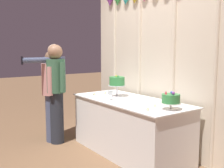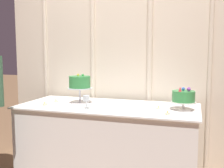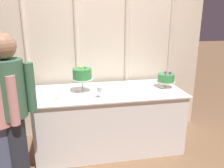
# 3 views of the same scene
# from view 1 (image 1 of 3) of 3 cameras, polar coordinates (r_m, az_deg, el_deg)

# --- Properties ---
(ground_plane) EXTENTS (24.00, 24.00, 0.00)m
(ground_plane) POSITION_cam_1_polar(r_m,az_deg,el_deg) (4.04, 2.53, -14.70)
(ground_plane) COLOR #846042
(draped_curtain) EXTENTS (3.00, 0.15, 2.67)m
(draped_curtain) POSITION_cam_1_polar(r_m,az_deg,el_deg) (4.15, 9.30, 5.95)
(draped_curtain) COLOR beige
(draped_curtain) RESTS_ON ground_plane
(cake_table) EXTENTS (1.89, 0.83, 0.80)m
(cake_table) POSITION_cam_1_polar(r_m,az_deg,el_deg) (3.96, 3.71, -9.02)
(cake_table) COLOR white
(cake_table) RESTS_ON ground_plane
(cake_display_nearleft) EXTENTS (0.27, 0.27, 0.33)m
(cake_display_nearleft) POSITION_cam_1_polar(r_m,az_deg,el_deg) (4.11, 1.06, 0.39)
(cake_display_nearleft) COLOR silver
(cake_display_nearleft) RESTS_ON cake_table
(cake_display_nearright) EXTENTS (0.24, 0.24, 0.23)m
(cake_display_nearright) POSITION_cam_1_polar(r_m,az_deg,el_deg) (3.30, 12.35, -3.22)
(cake_display_nearright) COLOR silver
(cake_display_nearright) RESTS_ON cake_table
(wine_glass) EXTENTS (0.07, 0.07, 0.14)m
(wine_glass) POSITION_cam_1_polar(r_m,az_deg,el_deg) (3.83, -0.37, -1.95)
(wine_glass) COLOR silver
(wine_glass) RESTS_ON cake_table
(tealight_far_left) EXTENTS (0.05, 0.05, 0.04)m
(tealight_far_left) POSITION_cam_1_polar(r_m,az_deg,el_deg) (4.27, -3.79, -2.21)
(tealight_far_left) COLOR beige
(tealight_far_left) RESTS_ON cake_table
(tealight_near_left) EXTENTS (0.04, 0.04, 0.04)m
(tealight_near_left) POSITION_cam_1_polar(r_m,az_deg,el_deg) (4.36, -1.42, -2.01)
(tealight_near_left) COLOR beige
(tealight_near_left) RESTS_ON cake_table
(tealight_near_right) EXTENTS (0.05, 0.05, 0.03)m
(tealight_near_right) POSITION_cam_1_polar(r_m,az_deg,el_deg) (3.46, 9.10, -4.60)
(tealight_near_right) COLOR beige
(tealight_near_right) RESTS_ON cake_table
(tealight_far_right) EXTENTS (0.04, 0.04, 0.03)m
(tealight_far_right) POSITION_cam_1_polar(r_m,az_deg,el_deg) (3.23, 7.60, -5.41)
(tealight_far_right) COLOR beige
(tealight_far_right) RESTS_ON cake_table
(guest_girl_blue_dress) EXTENTS (0.49, 0.85, 1.60)m
(guest_girl_blue_dress) POSITION_cam_1_polar(r_m,az_deg,el_deg) (4.66, -12.04, -0.73)
(guest_girl_blue_dress) COLOR #3D6B4C
(guest_girl_blue_dress) RESTS_ON ground_plane
(guest_man_pink_jacket) EXTENTS (0.44, 0.44, 1.49)m
(guest_man_pink_jacket) POSITION_cam_1_polar(r_m,az_deg,el_deg) (4.49, -12.54, -1.81)
(guest_man_pink_jacket) COLOR #4C5675
(guest_man_pink_jacket) RESTS_ON ground_plane
(guest_man_dark_suit) EXTENTS (0.46, 0.34, 1.59)m
(guest_man_dark_suit) POSITION_cam_1_polar(r_m,az_deg,el_deg) (4.38, -11.75, -0.98)
(guest_man_dark_suit) COLOR #282D38
(guest_man_dark_suit) RESTS_ON ground_plane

